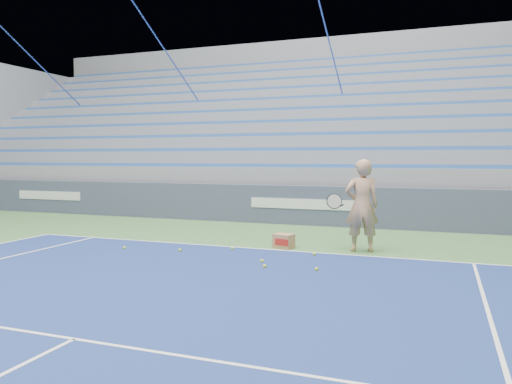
% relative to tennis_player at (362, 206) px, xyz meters
% --- Properties ---
extents(sponsor_barrier, '(30.00, 0.32, 1.10)m').
position_rel_tennis_player_xyz_m(sponsor_barrier, '(-2.05, 3.51, -0.38)').
color(sponsor_barrier, '#3E465F').
rests_on(sponsor_barrier, ground).
extents(bleachers, '(31.00, 9.15, 7.30)m').
position_rel_tennis_player_xyz_m(bleachers, '(-2.05, 9.23, 1.43)').
color(bleachers, gray).
rests_on(bleachers, ground).
extents(tennis_player, '(1.00, 0.94, 1.86)m').
position_rel_tennis_player_xyz_m(tennis_player, '(0.00, 0.00, 0.00)').
color(tennis_player, tan).
rests_on(tennis_player, ground).
extents(ball_box, '(0.46, 0.40, 0.30)m').
position_rel_tennis_player_xyz_m(ball_box, '(-1.58, -0.17, -0.78)').
color(ball_box, '#A4754F').
rests_on(ball_box, ground).
extents(tennis_ball_0, '(0.07, 0.07, 0.07)m').
position_rel_tennis_player_xyz_m(tennis_ball_0, '(-2.50, -0.76, -0.90)').
color(tennis_ball_0, '#D1E62F').
rests_on(tennis_ball_0, ground).
extents(tennis_ball_1, '(0.07, 0.07, 0.07)m').
position_rel_tennis_player_xyz_m(tennis_ball_1, '(-4.61, -1.47, -0.90)').
color(tennis_ball_1, '#D1E62F').
rests_on(tennis_ball_1, ground).
extents(tennis_ball_2, '(0.07, 0.07, 0.07)m').
position_rel_tennis_player_xyz_m(tennis_ball_2, '(-3.41, -1.30, -0.90)').
color(tennis_ball_2, '#D1E62F').
rests_on(tennis_ball_2, ground).
extents(tennis_ball_3, '(0.07, 0.07, 0.07)m').
position_rel_tennis_player_xyz_m(tennis_ball_3, '(-1.32, -2.10, -0.90)').
color(tennis_ball_3, '#D1E62F').
rests_on(tennis_ball_3, ground).
extents(tennis_ball_4, '(0.07, 0.07, 0.07)m').
position_rel_tennis_player_xyz_m(tennis_ball_4, '(-0.43, -2.01, -0.90)').
color(tennis_ball_4, '#D1E62F').
rests_on(tennis_ball_4, ground).
extents(tennis_ball_5, '(0.07, 0.07, 0.07)m').
position_rel_tennis_player_xyz_m(tennis_ball_5, '(-1.51, -1.70, -0.90)').
color(tennis_ball_5, '#D1E62F').
rests_on(tennis_ball_5, ground).
extents(tennis_ball_6, '(0.07, 0.07, 0.07)m').
position_rel_tennis_player_xyz_m(tennis_ball_6, '(-0.77, -0.77, -0.90)').
color(tennis_ball_6, '#D1E62F').
rests_on(tennis_ball_6, ground).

